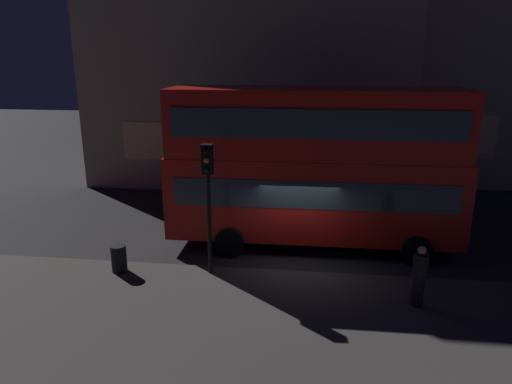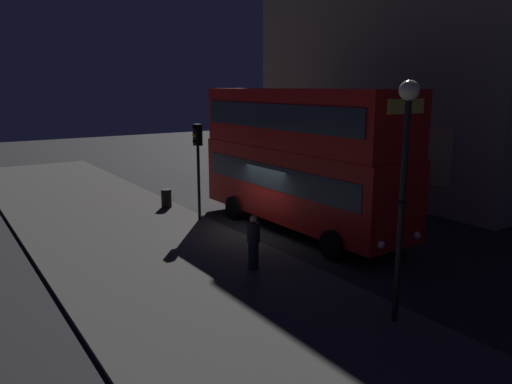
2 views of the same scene
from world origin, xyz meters
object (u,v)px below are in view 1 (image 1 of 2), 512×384
object	(u,v)px
traffic_light_near_kerb	(208,182)
litter_bin	(119,258)
double_decker_bus	(314,161)
pedestrian	(419,275)

from	to	relation	value
traffic_light_near_kerb	litter_bin	size ratio (longest dim) A/B	4.70
double_decker_bus	traffic_light_near_kerb	distance (m)	4.12
traffic_light_near_kerb	litter_bin	xyz separation A→B (m)	(-2.76, -0.23, -2.41)
double_decker_bus	pedestrian	world-z (taller)	double_decker_bus
double_decker_bus	litter_bin	world-z (taller)	double_decker_bus
double_decker_bus	litter_bin	bearing A→B (deg)	-152.41
double_decker_bus	pedestrian	xyz separation A→B (m)	(2.81, -4.02, -2.06)
double_decker_bus	pedestrian	size ratio (longest dim) A/B	5.94
traffic_light_near_kerb	litter_bin	world-z (taller)	traffic_light_near_kerb
pedestrian	litter_bin	xyz separation A→B (m)	(-8.55, 0.96, -0.43)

